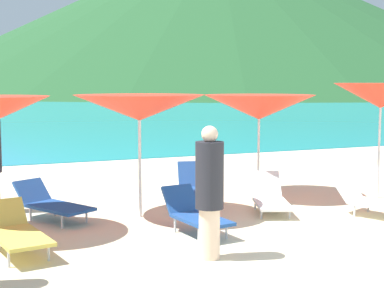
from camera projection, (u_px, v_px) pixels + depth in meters
The scene contains 12 objects.
ground_plane at pixel (156, 167), 16.88m from camera, with size 50.00×100.00×0.30m, color beige.
headland_hill at pixel (217, 16), 126.79m from camera, with size 134.43×134.43×32.95m, color #235128.
umbrella_1 at pixel (139, 108), 9.89m from camera, with size 2.45×2.45×2.10m.
umbrella_2 at pixel (259, 107), 11.68m from camera, with size 2.36×2.36×2.06m.
umbrella_3 at pixel (381, 96), 11.50m from camera, with size 1.85×1.85×2.29m.
lounge_chair_1 at pixel (195, 213), 8.96m from camera, with size 0.72×1.40×0.66m.
lounge_chair_2 at pixel (270, 197), 10.48m from camera, with size 1.03×1.56×0.64m.
lounge_chair_3 at pixel (16, 231), 7.92m from camera, with size 0.83×1.60×0.63m.
lounge_chair_4 at pixel (52, 203), 9.80m from camera, with size 1.23×1.61×0.62m.
lounge_chair_5 at pixel (375, 201), 10.06m from camera, with size 1.10×1.56×0.61m.
lounge_chair_6 at pixel (194, 188), 11.29m from camera, with size 0.96×1.71×0.70m.
beachgoer_0 at pixel (210, 190), 7.62m from camera, with size 0.37×0.37×1.76m.
Camera 1 is at (-5.54, -5.79, 2.33)m, focal length 54.65 mm.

